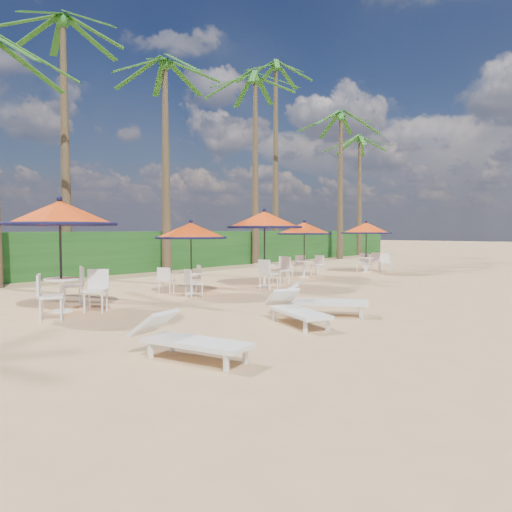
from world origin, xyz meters
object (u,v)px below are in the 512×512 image
Objects in this scene: station_3 at (304,235)px; lounger_mid at (295,308)px; station_0 at (62,227)px; lounger_far at (317,300)px; station_2 at (266,227)px; lounger_near at (186,338)px; station_1 at (190,240)px; station_4 at (368,234)px.

station_3 is 1.18× the size of lounger_mid.
station_0 is 6.00m from lounger_far.
station_2 is 9.58m from lounger_near.
station_0 is 1.25× the size of lounger_far.
station_3 is 1.16× the size of lounger_near.
station_3 reaches higher than lounger_mid.
station_1 is 0.95× the size of station_4.
station_3 is at bearing 93.02° from station_0.
station_4 is at bearing 88.30° from station_0.
station_1 is at bearing 142.88° from lounger_far.
station_0 is 5.64m from lounger_near.
station_1 is at bearing 90.89° from station_0.
station_3 is 1.08× the size of lounger_far.
lounger_mid is at bearing -46.46° from station_2.
station_2 reaches higher than station_1.
station_3 is at bearing 94.31° from station_1.
station_3 is 13.12m from lounger_near.
lounger_near is at bearing -63.35° from station_3.
station_1 is 0.84× the size of station_2.
lounger_mid is at bearing 23.57° from station_0.
station_2 is 1.23× the size of lounger_far.
station_4 is at bearing 89.66° from station_2.
station_0 is 14.16m from station_4.
lounger_far is (4.73, 3.32, -1.60)m from station_0.
station_1 reaches higher than lounger_far.
station_1 is 6.62m from station_3.
lounger_mid is at bearing -69.28° from station_4.
station_2 is at bearing -90.34° from station_4.
station_4 reaches higher than station_3.
lounger_mid is at bearing -108.23° from lounger_far.
station_3 is at bearing 96.86° from lounger_far.
station_0 reaches higher than station_1.
station_4 is 12.89m from lounger_mid.
station_2 reaches higher than lounger_near.
station_0 is 4.01m from station_1.
station_0 is at bearing -89.11° from station_1.
station_0 is at bearing 159.59° from lounger_near.
station_0 is at bearing -174.08° from lounger_far.
lounger_near is (5.85, -11.67, -1.35)m from station_3.
station_1 is at bearing -92.72° from station_4.
lounger_mid is (5.02, -1.83, -1.28)m from station_1.
station_0 is at bearing -91.70° from station_4.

